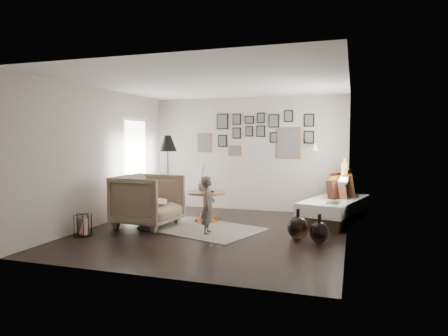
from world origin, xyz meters
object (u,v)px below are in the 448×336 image
(armchair, at_px, (148,200))
(demijohn_small, at_px, (319,232))
(vase, at_px, (203,183))
(floor_lamp, at_px, (168,146))
(child, at_px, (208,205))
(pedestal_table, at_px, (206,208))
(demijohn_large, at_px, (298,228))
(daybed, at_px, (335,205))
(magazine_basket, at_px, (83,225))

(armchair, bearing_deg, demijohn_small, -90.38)
(demijohn_small, bearing_deg, vase, 155.82)
(floor_lamp, xyz_separation_m, child, (1.47, -1.46, -0.98))
(vase, height_order, floor_lamp, floor_lamp)
(pedestal_table, height_order, child, child)
(armchair, relative_size, floor_lamp, 0.62)
(armchair, bearing_deg, floor_lamp, 13.19)
(pedestal_table, xyz_separation_m, demijohn_small, (2.29, -1.04, -0.10))
(armchair, relative_size, demijohn_large, 2.12)
(daybed, relative_size, floor_lamp, 1.26)
(demijohn_small, bearing_deg, pedestal_table, 155.49)
(armchair, xyz_separation_m, magazine_basket, (-0.68, -1.02, -0.31))
(demijohn_small, bearing_deg, magazine_basket, -169.30)
(daybed, distance_m, demijohn_large, 1.88)
(floor_lamp, bearing_deg, daybed, 6.58)
(vase, distance_m, floor_lamp, 1.30)
(vase, bearing_deg, demijohn_small, -24.18)
(floor_lamp, bearing_deg, demijohn_small, -24.42)
(pedestal_table, distance_m, magazine_basket, 2.36)
(demijohn_small, bearing_deg, armchair, 174.72)
(magazine_basket, height_order, child, child)
(armchair, xyz_separation_m, demijohn_large, (2.82, -0.17, -0.29))
(vase, xyz_separation_m, child, (0.49, -1.01, -0.26))
(pedestal_table, bearing_deg, daybed, 19.86)
(armchair, xyz_separation_m, demijohn_small, (3.17, -0.29, -0.31))
(daybed, height_order, magazine_basket, daybed)
(vase, height_order, magazine_basket, vase)
(pedestal_table, bearing_deg, vase, 165.96)
(daybed, xyz_separation_m, demijohn_small, (-0.15, -1.92, -0.14))
(magazine_basket, distance_m, demijohn_large, 3.60)
(daybed, relative_size, child, 2.16)
(vase, xyz_separation_m, magazine_basket, (-1.48, -1.79, -0.58))
(vase, xyz_separation_m, demijohn_small, (2.37, -1.06, -0.59))
(daybed, bearing_deg, pedestal_table, -144.40)
(floor_lamp, bearing_deg, demijohn_large, -25.03)
(pedestal_table, height_order, magazine_basket, pedestal_table)
(armchair, xyz_separation_m, child, (1.29, -0.24, 0.01))
(floor_lamp, distance_m, child, 2.29)
(daybed, height_order, armchair, daybed)
(magazine_basket, bearing_deg, child, 21.76)
(daybed, xyz_separation_m, magazine_basket, (-4.00, -2.65, -0.14))
(vase, xyz_separation_m, daybed, (2.52, 0.86, -0.45))
(vase, relative_size, floor_lamp, 0.32)
(pedestal_table, bearing_deg, demijohn_large, -25.47)
(pedestal_table, xyz_separation_m, demijohn_large, (1.94, -0.92, -0.08))
(vase, bearing_deg, pedestal_table, -14.04)
(magazine_basket, bearing_deg, demijohn_large, 13.62)
(child, bearing_deg, armchair, 70.03)
(pedestal_table, bearing_deg, floor_lamp, 155.78)
(daybed, distance_m, floor_lamp, 3.71)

